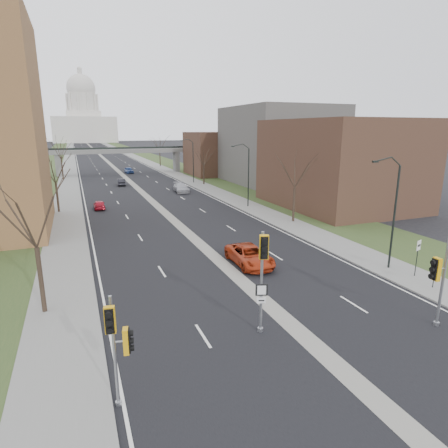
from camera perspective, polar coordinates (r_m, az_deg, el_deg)
ground at (r=21.27m, az=12.05°, el=-16.39°), size 700.00×700.00×0.00m
road_surface at (r=165.70m, az=-18.27°, el=9.88°), size 20.00×600.00×0.01m
median_strip at (r=165.70m, az=-18.27°, el=9.88°), size 1.20×600.00×0.02m
sidewalk_right at (r=166.89m, az=-14.11°, el=10.21°), size 4.00×600.00×0.12m
sidewalk_left at (r=165.37m, az=-22.47°, el=9.54°), size 4.00×600.00×0.12m
grass_verge_right at (r=167.81m, az=-12.05°, el=10.34°), size 8.00×600.00×0.10m
grass_verge_left at (r=165.53m, az=-24.57°, el=9.33°), size 8.00×600.00×0.10m
commercial_block_near at (r=55.38m, az=17.23°, el=8.76°), size 16.00×20.00×12.00m
commercial_block_mid at (r=77.38m, az=8.39°, el=11.75°), size 18.00×22.00×15.00m
commercial_block_far at (r=91.22m, az=-0.75°, el=10.69°), size 14.00×14.00×10.00m
pedestrian_bridge at (r=95.78m, az=-15.58°, el=10.26°), size 34.00×3.00×6.45m
capitol at (r=335.27m, az=-20.59°, el=14.77°), size 48.00×42.00×55.75m
streetlight_near at (r=30.34m, az=23.96°, el=5.90°), size 2.61×0.20×8.70m
streetlight_mid at (r=51.86m, az=2.97°, el=10.09°), size 2.61×0.20×8.70m
streetlight_far at (r=76.22m, az=-5.35°, el=11.39°), size 2.61×0.20×8.70m
tree_left_a at (r=23.50m, az=-27.32°, el=2.63°), size 7.20×7.20×9.40m
tree_left_b at (r=53.26m, az=-24.50°, el=8.17°), size 6.75×6.75×8.81m
tree_left_c at (r=87.13m, az=-23.72°, el=10.69°), size 7.65×7.65×9.99m
tree_right_a at (r=44.07m, az=10.86°, el=8.70°), size 7.20×7.20×9.40m
tree_right_b at (r=74.04m, az=-3.14°, el=10.47°), size 6.30×6.30×8.22m
tree_right_c at (r=112.57m, az=-9.83°, el=12.22°), size 7.65×7.65×9.99m
signal_pole_left at (r=15.26m, az=-15.93°, el=-16.32°), size 0.98×0.80×4.75m
signal_pole_median at (r=19.39m, az=5.93°, el=-6.31°), size 0.79×0.95×5.66m
signal_pole_right at (r=23.22m, az=30.70°, el=-5.27°), size 0.98×1.13×5.75m
speed_limit_sign at (r=30.94m, az=27.42°, el=-3.75°), size 0.57×0.22×2.76m
warning_sign at (r=29.50m, az=29.48°, el=-6.13°), size 0.71×0.33×1.95m
car_left_near at (r=54.33m, az=-18.46°, el=2.81°), size 1.49×3.60×1.22m
car_left_far at (r=76.17m, az=-15.36°, el=6.19°), size 1.76×4.12×1.32m
car_right_near at (r=30.51m, az=3.92°, el=-4.81°), size 2.65×5.61×1.55m
car_right_mid at (r=65.96m, az=-6.56°, el=5.52°), size 2.59×5.53×1.56m
car_right_far at (r=97.14m, az=-14.29°, el=7.96°), size 2.02×4.49×1.50m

